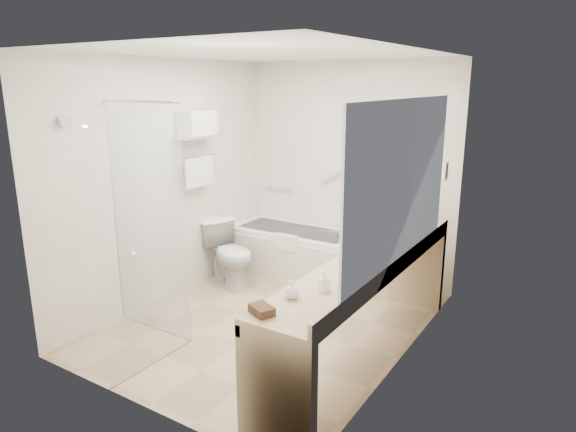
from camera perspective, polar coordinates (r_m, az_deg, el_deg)
The scene contains 25 objects.
floor at distance 5.10m, azimuth -1.84°, elevation -11.68°, with size 3.20×3.20×0.00m, color tan.
ceiling at distance 4.57m, azimuth -2.11°, elevation 17.66°, with size 2.60×3.20×0.10m, color white.
wall_back at distance 6.04m, azimuth 6.64°, elevation 4.94°, with size 2.60×0.10×2.50m, color beige.
wall_front at distance 3.52m, azimuth -16.83°, elevation -2.70°, with size 2.60×0.10×2.50m, color beige.
wall_left at distance 5.50m, azimuth -13.25°, elevation 3.69°, with size 0.10×3.20×2.50m, color beige.
wall_right at distance 4.11m, azimuth 13.20°, elevation 0.01°, with size 0.10×3.20×2.50m, color beige.
bathtub at distance 6.20m, azimuth 0.75°, elevation -3.99°, with size 1.60×0.73×0.59m.
grab_bar_short at distance 6.52m, azimuth -1.12°, elevation 3.08°, with size 0.03×0.03×0.40m, color silver.
grab_bar_long at distance 6.03m, azimuth 6.05°, elevation 4.94°, with size 0.03×0.03×0.60m, color silver.
shower_enclosure at distance 4.45m, azimuth -15.50°, elevation -1.46°, with size 0.96×0.91×2.11m.
towel_shelf at distance 5.59m, azimuth -10.03°, elevation 9.25°, with size 0.24×0.55×0.81m.
vanity_counter at distance 4.26m, azimuth 8.51°, elevation -7.88°, with size 0.55×2.70×0.95m.
sink at distance 4.53m, azimuth 11.02°, elevation -4.15°, with size 0.40×0.52×0.14m, color silver.
faucet at distance 4.45m, azimuth 12.83°, elevation -3.11°, with size 0.03×0.03×0.14m, color silver.
mirror at distance 3.91m, azimuth 12.58°, elevation 3.82°, with size 0.02×2.00×1.20m, color #B1B5BE.
hairdryer_unit at distance 5.06m, azimuth 16.79°, elevation 4.83°, with size 0.08×0.10×0.18m, color silver.
toilet at distance 5.90m, azimuth -6.46°, elevation -4.23°, with size 0.41×0.73×0.72m, color silver.
amenity_basket at distance 3.27m, azimuth -2.93°, elevation -10.37°, with size 0.16×0.11×0.05m, color #402417.
soap_bottle_a at distance 3.61m, azimuth 3.97°, elevation -7.84°, with size 0.07×0.14×0.07m, color silver.
soap_bottle_b at distance 3.48m, azimuth 0.43°, elevation -8.35°, with size 0.10×0.13×0.10m, color silver.
water_bottle_left at distance 5.13m, azimuth 13.40°, elevation -0.80°, with size 0.05×0.05×0.17m.
water_bottle_mid at distance 5.28m, azimuth 14.27°, elevation -0.34°, with size 0.06×0.06×0.19m.
water_bottle_right at distance 5.27m, azimuth 14.45°, elevation -0.26°, with size 0.06×0.06×0.21m.
drinking_glass_near at distance 4.70m, azimuth 11.30°, elevation -2.59°, with size 0.06×0.06×0.08m, color silver.
drinking_glass_far at distance 4.70m, azimuth 10.37°, elevation -2.49°, with size 0.07×0.07×0.09m, color silver.
Camera 1 is at (2.58, -3.77, 2.26)m, focal length 32.00 mm.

